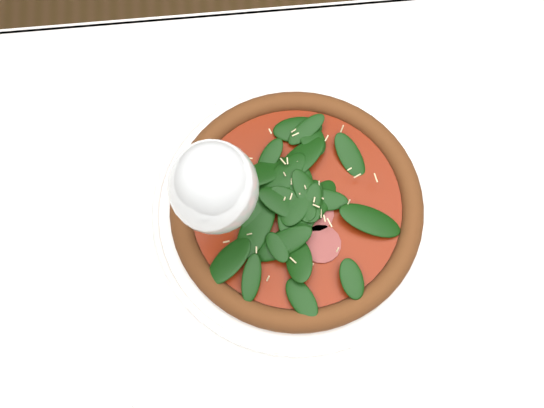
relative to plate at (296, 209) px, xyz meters
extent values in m
plane|color=brown|center=(0.05, -0.09, -0.76)|extent=(6.00, 6.00, 0.00)
cube|color=white|center=(0.05, -0.09, -0.03)|extent=(1.20, 0.80, 0.04)
cylinder|color=#513A20|center=(-0.49, 0.25, -0.40)|extent=(0.06, 0.06, 0.71)
cube|color=white|center=(0.05, 0.31, -0.12)|extent=(1.20, 0.01, 0.22)
cylinder|color=white|center=(0.00, 0.00, 0.00)|extent=(0.36, 0.36, 0.01)
torus|color=white|center=(0.00, 0.00, 0.00)|extent=(0.36, 0.36, 0.01)
cylinder|color=brown|center=(0.00, 0.00, 0.01)|extent=(0.38, 0.38, 0.01)
torus|color=#954F22|center=(0.00, 0.00, 0.02)|extent=(0.38, 0.38, 0.03)
cylinder|color=maroon|center=(0.00, 0.00, 0.02)|extent=(0.31, 0.31, 0.00)
cylinder|color=brown|center=(0.00, 0.00, 0.02)|extent=(0.28, 0.28, 0.00)
ellipsoid|color=#093209|center=(0.00, 0.00, 0.03)|extent=(0.30, 0.30, 0.02)
cylinder|color=beige|center=(0.00, 0.00, 0.04)|extent=(0.28, 0.28, 0.00)
cylinder|color=silver|center=(-0.09, -0.02, -0.01)|extent=(0.08, 0.08, 0.00)
cylinder|color=silver|center=(-0.09, -0.02, 0.05)|extent=(0.01, 0.01, 0.11)
ellipsoid|color=silver|center=(-0.09, -0.02, 0.15)|extent=(0.09, 0.09, 0.12)
camera|label=1|loc=(-0.05, -0.24, 0.72)|focal=40.00mm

